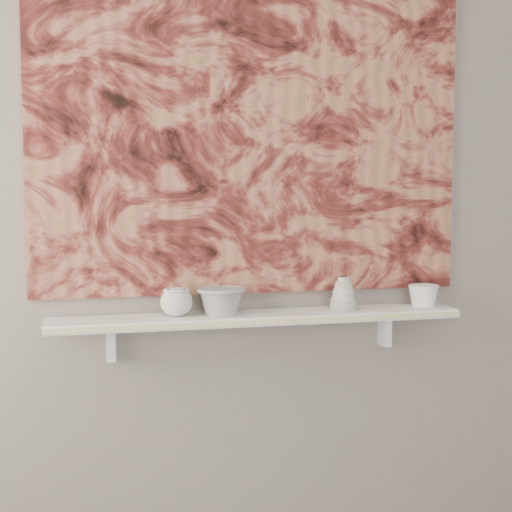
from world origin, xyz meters
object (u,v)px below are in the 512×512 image
object	(u,v)px
bell_vessel	(344,293)
bowl_white	(423,295)
painting	(253,133)
cup_cream	(176,302)
bowl_grey	(221,301)
shelf	(259,317)

from	to	relation	value
bell_vessel	bowl_white	xyz separation A→B (m)	(0.30, 0.00, -0.02)
painting	bell_vessel	size ratio (longest dim) A/B	13.01
cup_cream	bowl_white	bearing A→B (deg)	0.00
painting	bell_vessel	bearing A→B (deg)	-14.84
painting	cup_cream	bearing A→B (deg)	-163.90
painting	bowl_white	bearing A→B (deg)	-7.54
bowl_grey	bell_vessel	size ratio (longest dim) A/B	1.41
bowl_grey	cup_cream	size ratio (longest dim) A/B	1.54
shelf	bowl_white	world-z (taller)	bowl_white
shelf	bowl_white	size ratio (longest dim) A/B	12.78
shelf	cup_cream	xyz separation A→B (m)	(-0.28, 0.00, 0.06)
bowl_grey	cup_cream	world-z (taller)	cup_cream
cup_cream	bell_vessel	xyz separation A→B (m)	(0.58, 0.00, 0.01)
bowl_grey	bell_vessel	bearing A→B (deg)	0.00
bowl_grey	cup_cream	bearing A→B (deg)	180.00
bell_vessel	bowl_white	bearing A→B (deg)	0.00
bell_vessel	bowl_white	size ratio (longest dim) A/B	1.05
bowl_grey	bowl_white	bearing A→B (deg)	0.00
painting	bell_vessel	xyz separation A→B (m)	(0.30, -0.08, -0.55)
shelf	cup_cream	size ratio (longest dim) A/B	13.28
shelf	bell_vessel	bearing A→B (deg)	0.00
shelf	bowl_grey	xyz separation A→B (m)	(-0.13, 0.00, 0.06)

